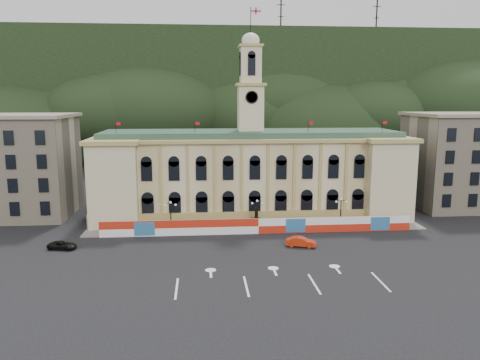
{
  "coord_description": "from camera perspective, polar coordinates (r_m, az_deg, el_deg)",
  "views": [
    {
      "loc": [
        -8.99,
        -56.81,
        21.44
      ],
      "look_at": [
        -2.72,
        18.0,
        8.26
      ],
      "focal_mm": 35.0,
      "sensor_mm": 36.0,
      "label": 1
    }
  ],
  "objects": [
    {
      "name": "hoarding_fence",
      "position": [
        75.2,
        2.31,
        -5.62
      ],
      "size": [
        50.0,
        0.44,
        2.5
      ],
      "color": "red",
      "rests_on": "ground"
    },
    {
      "name": "lamp_left",
      "position": [
        76.22,
        -8.44,
        -4.09
      ],
      "size": [
        1.96,
        0.44,
        5.15
      ],
      "color": "black",
      "rests_on": "ground"
    },
    {
      "name": "side_building_right",
      "position": [
        102.7,
        25.69,
        2.2
      ],
      "size": [
        21.0,
        17.0,
        18.6
      ],
      "color": "#C3B396",
      "rests_on": "ground"
    },
    {
      "name": "city_hall",
      "position": [
        86.0,
        1.27,
        0.86
      ],
      "size": [
        56.2,
        17.6,
        37.1
      ],
      "color": "beige",
      "rests_on": "ground"
    },
    {
      "name": "statue",
      "position": [
        78.02,
        2.0,
        -5.09
      ],
      "size": [
        1.4,
        1.4,
        3.72
      ],
      "color": "#595651",
      "rests_on": "ground"
    },
    {
      "name": "side_building_left",
      "position": [
        94.88,
        -25.76,
        1.63
      ],
      "size": [
        21.0,
        17.0,
        18.6
      ],
      "color": "#C3B396",
      "rests_on": "ground"
    },
    {
      "name": "lane_markings",
      "position": [
        56.78,
        4.79,
        -12.25
      ],
      "size": [
        26.0,
        10.0,
        0.02
      ],
      "primitive_type": null,
      "color": "white",
      "rests_on": "ground"
    },
    {
      "name": "hill_ridge",
      "position": [
        179.04,
        -1.93,
        9.33
      ],
      "size": [
        230.0,
        80.0,
        64.0
      ],
      "color": "black",
      "rests_on": "ground"
    },
    {
      "name": "pavement",
      "position": [
        78.07,
        2.02,
        -5.92
      ],
      "size": [
        56.0,
        5.5,
        0.16
      ],
      "primitive_type": "cube",
      "color": "slate",
      "rests_on": "ground"
    },
    {
      "name": "ground",
      "position": [
        61.38,
        4.0,
        -10.51
      ],
      "size": [
        260.0,
        260.0,
        0.0
      ],
      "primitive_type": "plane",
      "color": "black",
      "rests_on": "ground"
    },
    {
      "name": "black_suv",
      "position": [
        72.46,
        -20.84,
        -7.45
      ],
      "size": [
        3.62,
        4.91,
        1.14
      ],
      "primitive_type": "imported",
      "rotation": [
        0.0,
        0.0,
        1.36
      ],
      "color": "black",
      "rests_on": "ground"
    },
    {
      "name": "lamp_right",
      "position": [
        79.45,
        12.19,
        -3.63
      ],
      "size": [
        1.96,
        0.44,
        5.15
      ],
      "color": "black",
      "rests_on": "ground"
    },
    {
      "name": "red_sedan",
      "position": [
        69.45,
        7.45,
        -7.48
      ],
      "size": [
        3.95,
        5.22,
        1.44
      ],
      "primitive_type": "imported",
      "rotation": [
        0.0,
        0.0,
        1.28
      ],
      "color": "red",
      "rests_on": "ground"
    },
    {
      "name": "lamp_center",
      "position": [
        76.59,
        2.1,
        -3.92
      ],
      "size": [
        1.96,
        0.44,
        5.15
      ],
      "color": "black",
      "rests_on": "ground"
    }
  ]
}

